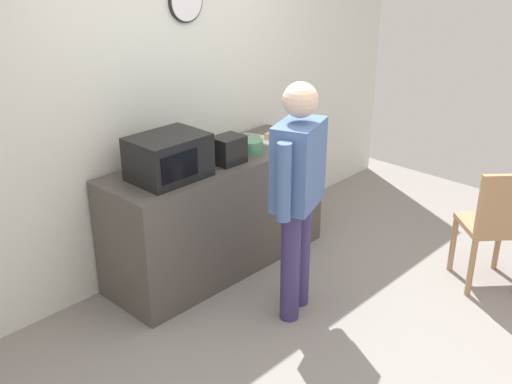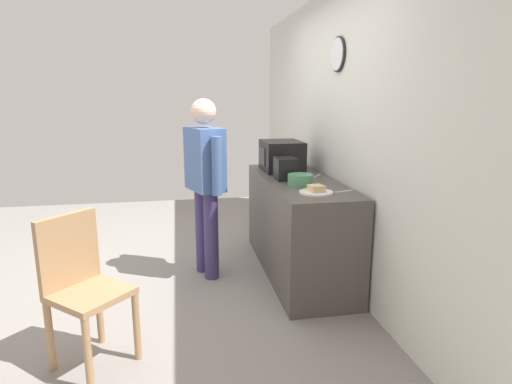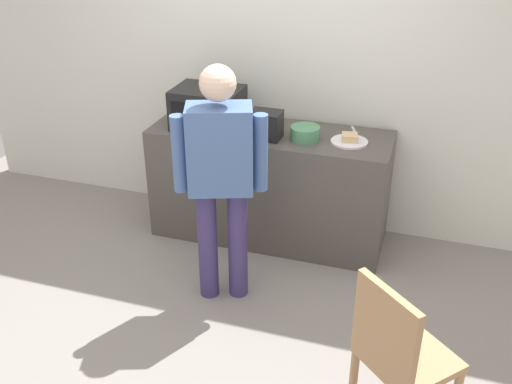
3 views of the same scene
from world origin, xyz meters
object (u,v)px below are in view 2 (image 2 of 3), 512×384
at_px(fork_utensil, 344,192).
at_px(spoon_utensil, 317,176).
at_px(sandwich_plate, 316,191).
at_px(person_standing, 205,175).
at_px(wooden_chair, 82,283).
at_px(toaster, 285,169).
at_px(salad_bowl, 300,180).
at_px(microwave, 282,156).

bearing_deg(fork_utensil, spoon_utensil, 178.89).
xyz_separation_m(sandwich_plate, spoon_utensil, (-0.69, 0.24, -0.02)).
xyz_separation_m(person_standing, wooden_chair, (1.22, -0.84, -0.42)).
bearing_deg(person_standing, sandwich_plate, 50.51).
height_order(toaster, wooden_chair, toaster).
bearing_deg(salad_bowl, spoon_utensil, 143.46).
bearing_deg(toaster, sandwich_plate, 9.12).
bearing_deg(wooden_chair, fork_utensil, 106.25).
xyz_separation_m(toaster, person_standing, (-0.08, -0.72, -0.05)).
xyz_separation_m(spoon_utensil, person_standing, (0.02, -1.06, 0.05)).
height_order(salad_bowl, fork_utensil, salad_bowl).
xyz_separation_m(microwave, wooden_chair, (1.62, -1.64, -0.52)).
bearing_deg(toaster, spoon_utensil, 106.10).
distance_m(microwave, sandwich_plate, 1.08).
bearing_deg(sandwich_plate, toaster, -170.88).
bearing_deg(toaster, fork_utensil, 28.71).
height_order(fork_utensil, person_standing, person_standing).
relative_size(fork_utensil, spoon_utensil, 1.00).
xyz_separation_m(salad_bowl, wooden_chair, (0.86, -1.62, -0.42)).
bearing_deg(salad_bowl, person_standing, -114.44).
distance_m(salad_bowl, spoon_utensil, 0.47).
relative_size(toaster, spoon_utensil, 1.29).
bearing_deg(spoon_utensil, wooden_chair, -56.88).
bearing_deg(salad_bowl, microwave, 178.37).
relative_size(salad_bowl, spoon_utensil, 1.26).
xyz_separation_m(sandwich_plate, salad_bowl, (-0.32, -0.04, 0.03)).
distance_m(salad_bowl, person_standing, 0.86).
xyz_separation_m(fork_utensil, spoon_utensil, (-0.69, 0.01, 0.00)).
distance_m(sandwich_plate, wooden_chair, 1.78).
bearing_deg(toaster, salad_bowl, 12.21).
bearing_deg(salad_bowl, sandwich_plate, 6.39).
relative_size(sandwich_plate, fork_utensil, 1.56).
xyz_separation_m(toaster, fork_utensil, (0.59, 0.32, -0.10)).
height_order(salad_bowl, wooden_chair, salad_bowl).
distance_m(toaster, spoon_utensil, 0.36).
bearing_deg(salad_bowl, fork_utensil, 40.01).
xyz_separation_m(microwave, salad_bowl, (0.76, -0.02, -0.10)).
xyz_separation_m(microwave, fork_utensil, (1.07, 0.24, -0.15)).
xyz_separation_m(salad_bowl, toaster, (-0.28, -0.06, 0.05)).
xyz_separation_m(sandwich_plate, wooden_chair, (0.55, -1.65, -0.39)).
height_order(spoon_utensil, wooden_chair, wooden_chair).
bearing_deg(spoon_utensil, fork_utensil, -1.11).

